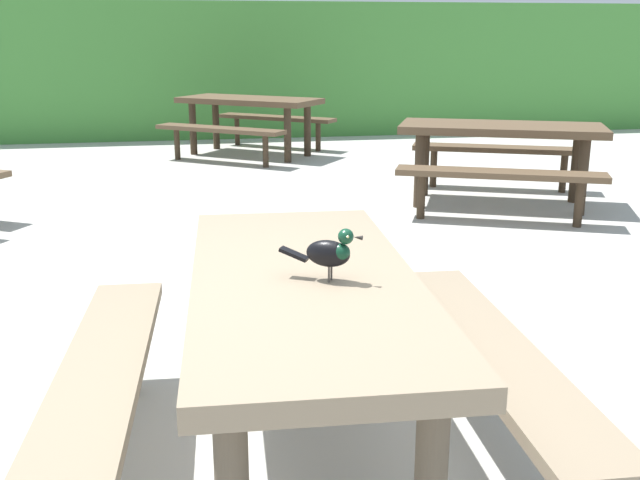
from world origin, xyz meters
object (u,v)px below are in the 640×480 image
picnic_table_mid_left (249,112)px  picnic_table_mid_right (500,145)px  bird_grackle (331,252)px  picnic_table_foreground (304,323)px

picnic_table_mid_left → picnic_table_mid_right: (2.00, -3.28, 0.00)m
bird_grackle → picnic_table_mid_right: bird_grackle is taller
bird_grackle → picnic_table_mid_left: bird_grackle is taller
picnic_table_foreground → bird_grackle: bearing=-52.1°
picnic_table_mid_left → picnic_table_mid_right: same height
picnic_table_foreground → picnic_table_mid_right: 4.61m
picnic_table_foreground → picnic_table_mid_right: same height
picnic_table_foreground → picnic_table_mid_right: (2.43, 3.92, 0.00)m
bird_grackle → picnic_table_mid_right: 4.66m
bird_grackle → picnic_table_mid_left: (0.35, 7.29, -0.29)m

